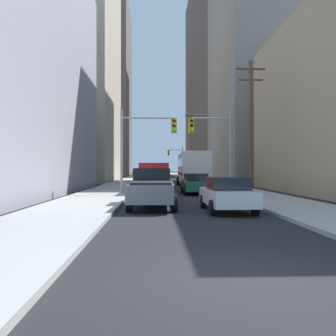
{
  "coord_description": "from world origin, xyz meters",
  "views": [
    {
      "loc": [
        -1.55,
        -5.87,
        1.89
      ],
      "look_at": [
        0.0,
        33.61,
        1.93
      ],
      "focal_mm": 37.63,
      "sensor_mm": 36.0,
      "label": 1
    }
  ],
  "objects": [
    {
      "name": "traffic_signal_near_right",
      "position": [
        2.55,
        18.6,
        4.01
      ],
      "size": [
        3.05,
        0.44,
        6.0
      ],
      "color": "gray",
      "rests_on": "ground"
    },
    {
      "name": "city_bus",
      "position": [
        2.32,
        29.68,
        1.93
      ],
      "size": [
        2.85,
        11.57,
        3.4
      ],
      "color": "silver",
      "rests_on": "ground"
    },
    {
      "name": "pickup_truck_grey",
      "position": [
        -1.65,
        11.2,
        0.93
      ],
      "size": [
        2.2,
        5.46,
        1.9
      ],
      "color": "slate",
      "rests_on": "ground"
    },
    {
      "name": "ground_plane",
      "position": [
        0.0,
        0.0,
        0.0
      ],
      "size": [
        400.0,
        400.0,
        0.0
      ],
      "primitive_type": "plane",
      "color": "black"
    },
    {
      "name": "utility_pole_right",
      "position": [
        5.55,
        19.76,
        5.18
      ],
      "size": [
        2.2,
        0.28,
        9.81
      ],
      "color": "brown",
      "rests_on": "ground"
    },
    {
      "name": "sedan_maroon",
      "position": [
        -1.64,
        33.7,
        0.77
      ],
      "size": [
        1.95,
        4.22,
        1.52
      ],
      "color": "maroon",
      "rests_on": "ground"
    },
    {
      "name": "building_right_mid_block",
      "position": [
        17.72,
        44.58,
        16.32
      ],
      "size": [
        19.92,
        20.64,
        32.64
      ],
      "primitive_type": "cube",
      "color": "gray",
      "rests_on": "ground"
    },
    {
      "name": "sidewalk_left",
      "position": [
        -5.16,
        50.0,
        0.07
      ],
      "size": [
        3.89,
        160.0,
        0.15
      ],
      "primitive_type": "cube",
      "color": "#9E9E99",
      "rests_on": "ground"
    },
    {
      "name": "building_left_mid_office",
      "position": [
        -18.41,
        45.9,
        16.61
      ],
      "size": [
        22.05,
        20.0,
        33.22
      ],
      "primitive_type": "cube",
      "color": "#B7A893",
      "rests_on": "ground"
    },
    {
      "name": "sidewalk_right",
      "position": [
        5.16,
        50.0,
        0.07
      ],
      "size": [
        3.89,
        160.0,
        0.15
      ],
      "primitive_type": "cube",
      "color": "#9E9E99",
      "rests_on": "ground"
    },
    {
      "name": "sedan_green",
      "position": [
        1.47,
        19.76,
        0.77
      ],
      "size": [
        1.95,
        4.2,
        1.52
      ],
      "color": "#195938",
      "rests_on": "ground"
    },
    {
      "name": "cargo_van_red",
      "position": [
        -1.55,
        19.97,
        1.29
      ],
      "size": [
        2.16,
        5.23,
        2.26
      ],
      "color": "maroon",
      "rests_on": "ground"
    },
    {
      "name": "building_left_far_tower",
      "position": [
        -17.2,
        88.77,
        22.82
      ],
      "size": [
        17.93,
        21.6,
        45.64
      ],
      "primitive_type": "cube",
      "color": "#66564C",
      "rests_on": "ground"
    },
    {
      "name": "traffic_signal_near_left",
      "position": [
        -2.14,
        18.6,
        4.05
      ],
      "size": [
        3.92,
        0.44,
        6.0
      ],
      "color": "gray",
      "rests_on": "ground"
    },
    {
      "name": "building_right_far_highrise",
      "position": [
        20.55,
        88.69,
        24.1
      ],
      "size": [
        25.51,
        19.72,
        48.2
      ],
      "primitive_type": "cube",
      "color": "#66564C",
      "rests_on": "ground"
    },
    {
      "name": "sedan_navy",
      "position": [
        -1.54,
        40.49,
        0.77
      ],
      "size": [
        1.95,
        4.21,
        1.52
      ],
      "color": "#141E4C",
      "rests_on": "ground"
    },
    {
      "name": "sedan_white",
      "position": [
        1.63,
        9.37,
        0.77
      ],
      "size": [
        1.95,
        4.24,
        1.52
      ],
      "color": "white",
      "rests_on": "ground"
    },
    {
      "name": "street_lamp_right",
      "position": [
        3.52,
        29.0,
        4.55
      ],
      "size": [
        2.5,
        0.32,
        7.5
      ],
      "color": "gray",
      "rests_on": "ground"
    },
    {
      "name": "traffic_signal_far_right",
      "position": [
        2.6,
        60.7,
        4.0
      ],
      "size": [
        2.94,
        0.44,
        6.0
      ],
      "color": "gray",
      "rests_on": "ground"
    }
  ]
}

